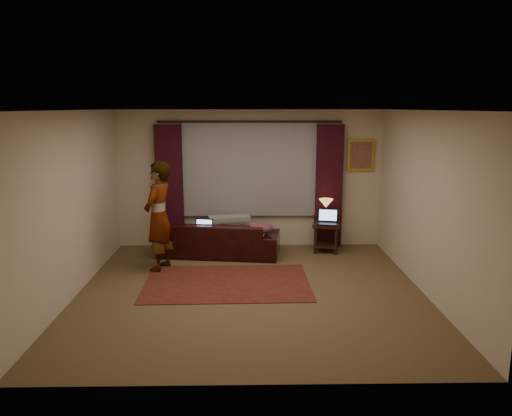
{
  "coord_description": "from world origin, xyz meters",
  "views": [
    {
      "loc": [
        -0.05,
        -6.89,
        2.64
      ],
      "look_at": [
        0.1,
        1.2,
        1.0
      ],
      "focal_mm": 35.0,
      "sensor_mm": 36.0,
      "label": 1
    }
  ],
  "objects_px": {
    "end_table": "(326,237)",
    "person": "(159,216)",
    "laptop_sofa": "(202,227)",
    "sofa": "(220,232)",
    "laptop_table": "(327,217)",
    "tiffany_lamp": "(326,210)"
  },
  "relations": [
    {
      "from": "laptop_sofa",
      "to": "person",
      "type": "xyz_separation_m",
      "value": [
        -0.63,
        -0.7,
        0.35
      ]
    },
    {
      "from": "end_table",
      "to": "laptop_table",
      "type": "xyz_separation_m",
      "value": [
        -0.0,
        -0.12,
        0.41
      ]
    },
    {
      "from": "laptop_table",
      "to": "person",
      "type": "xyz_separation_m",
      "value": [
        -2.9,
        -0.85,
        0.21
      ]
    },
    {
      "from": "end_table",
      "to": "person",
      "type": "bearing_deg",
      "value": -161.37
    },
    {
      "from": "end_table",
      "to": "person",
      "type": "height_order",
      "value": "person"
    },
    {
      "from": "laptop_table",
      "to": "person",
      "type": "distance_m",
      "value": 3.03
    },
    {
      "from": "sofa",
      "to": "laptop_table",
      "type": "height_order",
      "value": "sofa"
    },
    {
      "from": "tiffany_lamp",
      "to": "person",
      "type": "bearing_deg",
      "value": -159.88
    },
    {
      "from": "sofa",
      "to": "end_table",
      "type": "distance_m",
      "value": 1.97
    },
    {
      "from": "laptop_table",
      "to": "sofa",
      "type": "bearing_deg",
      "value": -166.81
    },
    {
      "from": "laptop_sofa",
      "to": "end_table",
      "type": "bearing_deg",
      "value": 22.22
    },
    {
      "from": "sofa",
      "to": "laptop_table",
      "type": "relative_size",
      "value": 5.4
    },
    {
      "from": "sofa",
      "to": "tiffany_lamp",
      "type": "xyz_separation_m",
      "value": [
        1.95,
        0.26,
        0.34
      ]
    },
    {
      "from": "sofa",
      "to": "laptop_table",
      "type": "distance_m",
      "value": 1.97
    },
    {
      "from": "sofa",
      "to": "laptop_table",
      "type": "xyz_separation_m",
      "value": [
        1.95,
        0.05,
        0.26
      ]
    },
    {
      "from": "end_table",
      "to": "sofa",
      "type": "bearing_deg",
      "value": -174.92
    },
    {
      "from": "end_table",
      "to": "laptop_table",
      "type": "distance_m",
      "value": 0.43
    },
    {
      "from": "laptop_sofa",
      "to": "sofa",
      "type": "bearing_deg",
      "value": 33.16
    },
    {
      "from": "sofa",
      "to": "person",
      "type": "bearing_deg",
      "value": 48.16
    },
    {
      "from": "sofa",
      "to": "end_table",
      "type": "xyz_separation_m",
      "value": [
        1.96,
        0.17,
        -0.15
      ]
    },
    {
      "from": "end_table",
      "to": "laptop_sofa",
      "type": "bearing_deg",
      "value": -173.11
    },
    {
      "from": "sofa",
      "to": "laptop_sofa",
      "type": "xyz_separation_m",
      "value": [
        -0.31,
        -0.1,
        0.12
      ]
    }
  ]
}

